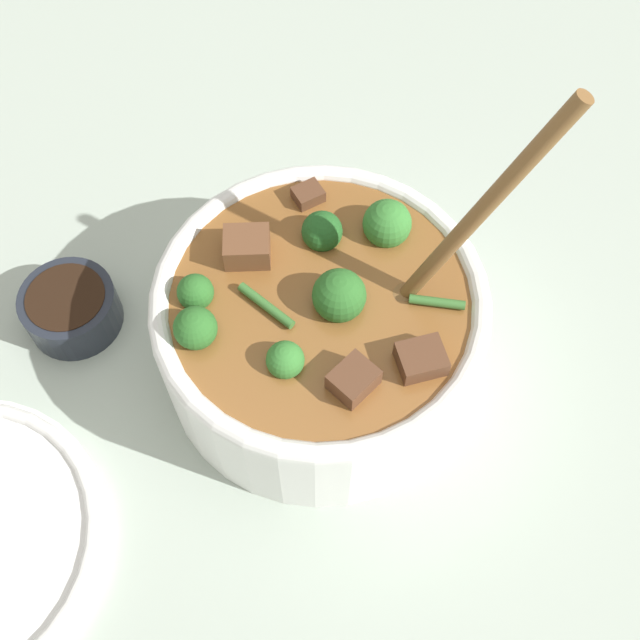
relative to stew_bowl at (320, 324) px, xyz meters
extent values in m
plane|color=#ADBCAD|center=(0.00, 0.00, -0.06)|extent=(4.00, 4.00, 0.00)
cylinder|color=white|center=(0.00, 0.00, -0.01)|extent=(0.26, 0.26, 0.10)
torus|color=white|center=(0.00, 0.00, 0.04)|extent=(0.26, 0.26, 0.02)
cylinder|color=brown|center=(0.00, 0.00, 0.01)|extent=(0.23, 0.23, 0.06)
sphere|color=#387F33|center=(-0.05, -0.03, 0.04)|extent=(0.03, 0.03, 0.03)
cylinder|color=#6B9956|center=(-0.05, -0.03, 0.02)|extent=(0.01, 0.01, 0.01)
sphere|color=#2D6B28|center=(0.01, -0.01, 0.05)|extent=(0.04, 0.04, 0.04)
cylinder|color=#6B9956|center=(0.01, -0.01, 0.02)|extent=(0.01, 0.01, 0.02)
sphere|color=#387F33|center=(0.08, 0.03, 0.05)|extent=(0.04, 0.04, 0.04)
cylinder|color=#6B9956|center=(0.08, 0.03, 0.02)|extent=(0.01, 0.01, 0.02)
sphere|color=#235B23|center=(0.03, 0.05, 0.05)|extent=(0.03, 0.03, 0.03)
cylinder|color=#6B9956|center=(0.03, 0.05, 0.02)|extent=(0.01, 0.01, 0.01)
sphere|color=#2D6B28|center=(-0.09, 0.02, 0.05)|extent=(0.03, 0.03, 0.03)
cylinder|color=#6B9956|center=(-0.09, 0.02, 0.03)|extent=(0.01, 0.01, 0.01)
sphere|color=#2D6B28|center=(-0.08, 0.05, 0.04)|extent=(0.03, 0.03, 0.03)
cylinder|color=#6B9956|center=(-0.08, 0.05, 0.02)|extent=(0.01, 0.01, 0.01)
cube|color=brown|center=(0.03, -0.08, 0.04)|extent=(0.04, 0.04, 0.02)
cube|color=brown|center=(-0.02, -0.07, 0.04)|extent=(0.04, 0.03, 0.02)
cube|color=brown|center=(-0.03, 0.06, 0.05)|extent=(0.04, 0.04, 0.03)
cube|color=brown|center=(0.04, 0.08, 0.04)|extent=(0.02, 0.02, 0.02)
cylinder|color=#3D7533|center=(0.07, -0.05, 0.04)|extent=(0.04, 0.03, 0.01)
cylinder|color=#3D7533|center=(-0.04, 0.01, 0.04)|extent=(0.02, 0.05, 0.01)
ellipsoid|color=brown|center=(0.06, -0.03, 0.03)|extent=(0.04, 0.03, 0.01)
cylinder|color=brown|center=(0.09, -0.05, 0.13)|extent=(0.09, 0.05, 0.20)
cylinder|color=#232833|center=(-0.16, 0.15, -0.04)|extent=(0.08, 0.08, 0.04)
cylinder|color=black|center=(-0.16, 0.15, -0.03)|extent=(0.07, 0.07, 0.01)
camera|label=1|loc=(-0.16, -0.26, 0.55)|focal=45.00mm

